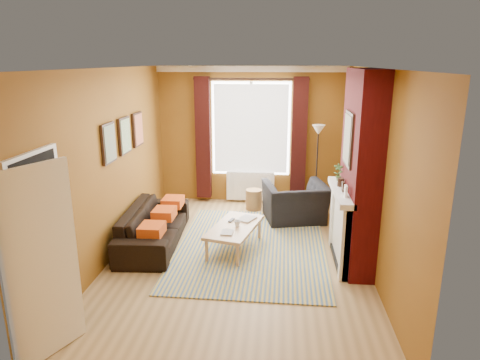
{
  "coord_description": "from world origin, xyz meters",
  "views": [
    {
      "loc": [
        0.57,
        -5.97,
        2.9
      ],
      "look_at": [
        0.0,
        0.25,
        1.15
      ],
      "focal_mm": 32.0,
      "sensor_mm": 36.0,
      "label": 1
    }
  ],
  "objects_px": {
    "coffee_table": "(235,228)",
    "wicker_stool": "(254,199)",
    "floor_lamp": "(318,144)",
    "sofa": "(154,225)",
    "armchair": "(295,202)"
  },
  "relations": [
    {
      "from": "coffee_table",
      "to": "wicker_stool",
      "type": "relative_size",
      "value": 3.26
    },
    {
      "from": "armchair",
      "to": "coffee_table",
      "type": "height_order",
      "value": "armchair"
    },
    {
      "from": "floor_lamp",
      "to": "armchair",
      "type": "bearing_deg",
      "value": -122.55
    },
    {
      "from": "armchair",
      "to": "coffee_table",
      "type": "distance_m",
      "value": 1.68
    },
    {
      "from": "sofa",
      "to": "coffee_table",
      "type": "xyz_separation_m",
      "value": [
        1.34,
        -0.14,
        0.06
      ]
    },
    {
      "from": "sofa",
      "to": "wicker_stool",
      "type": "xyz_separation_m",
      "value": [
        1.52,
        1.81,
        -0.1
      ]
    },
    {
      "from": "armchair",
      "to": "floor_lamp",
      "type": "height_order",
      "value": "floor_lamp"
    },
    {
      "from": "floor_lamp",
      "to": "wicker_stool",
      "type": "bearing_deg",
      "value": -176.55
    },
    {
      "from": "sofa",
      "to": "coffee_table",
      "type": "height_order",
      "value": "sofa"
    },
    {
      "from": "armchair",
      "to": "wicker_stool",
      "type": "bearing_deg",
      "value": -49.49
    },
    {
      "from": "wicker_stool",
      "to": "coffee_table",
      "type": "bearing_deg",
      "value": -95.45
    },
    {
      "from": "sofa",
      "to": "coffee_table",
      "type": "relative_size",
      "value": 1.57
    },
    {
      "from": "armchair",
      "to": "coffee_table",
      "type": "xyz_separation_m",
      "value": [
        -0.99,
        -1.36,
        0.0
      ]
    },
    {
      "from": "sofa",
      "to": "floor_lamp",
      "type": "relative_size",
      "value": 1.22
    },
    {
      "from": "coffee_table",
      "to": "floor_lamp",
      "type": "height_order",
      "value": "floor_lamp"
    }
  ]
}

